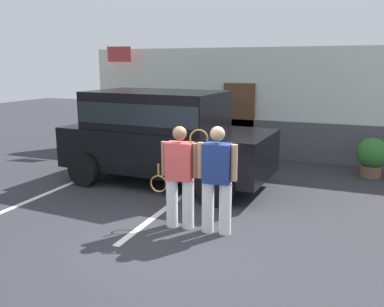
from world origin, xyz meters
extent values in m
plane|color=#2D2D33|center=(0.00, 0.00, 0.00)|extent=(40.00, 40.00, 0.00)
cube|color=silver|center=(-3.26, 1.50, 0.00)|extent=(0.12, 4.40, 0.01)
cube|color=silver|center=(-0.58, 1.50, 0.00)|extent=(0.12, 4.40, 0.01)
cube|color=silver|center=(0.00, 5.99, 1.54)|extent=(10.44, 0.30, 3.08)
cube|color=#4C4C51|center=(0.00, 5.79, 0.54)|extent=(8.77, 0.10, 1.08)
cube|color=brown|center=(-0.52, 5.77, 1.05)|extent=(0.90, 0.06, 2.10)
cube|color=black|center=(-1.26, 2.53, 0.80)|extent=(4.70, 2.15, 0.90)
cube|color=black|center=(-1.51, 2.55, 1.65)|extent=(2.99, 1.92, 0.80)
cube|color=black|center=(-1.51, 2.55, 1.63)|extent=(2.94, 1.94, 0.44)
cylinder|color=black|center=(0.34, 3.39, 0.36)|extent=(0.73, 0.30, 0.72)
cylinder|color=black|center=(0.23, 1.50, 0.36)|extent=(0.73, 0.30, 0.72)
cylinder|color=black|center=(-2.76, 3.57, 0.36)|extent=(0.73, 0.30, 0.72)
cylinder|color=black|center=(-2.86, 1.67, 0.36)|extent=(0.73, 0.30, 0.72)
cylinder|color=white|center=(0.15, 0.35, 0.41)|extent=(0.19, 0.19, 0.81)
cylinder|color=white|center=(-0.12, 0.32, 0.41)|extent=(0.19, 0.19, 0.81)
cube|color=#E04C4C|center=(0.02, 0.33, 1.12)|extent=(0.44, 0.30, 0.61)
sphere|color=#8C6647|center=(0.02, 0.33, 1.57)|extent=(0.23, 0.23, 0.23)
cylinder|color=#8C6647|center=(0.27, 0.36, 1.14)|extent=(0.10, 0.10, 0.55)
cylinder|color=#8C6647|center=(-0.24, 0.31, 1.14)|extent=(0.10, 0.10, 0.55)
torus|color=olive|center=(-0.37, 0.34, 0.69)|extent=(0.37, 0.06, 0.37)
cylinder|color=olive|center=(-0.37, 0.34, 0.93)|extent=(0.03, 0.03, 0.20)
cylinder|color=white|center=(0.78, 0.35, 0.41)|extent=(0.19, 0.19, 0.83)
cylinder|color=white|center=(0.50, 0.33, 0.41)|extent=(0.19, 0.19, 0.83)
cube|color=navy|center=(0.64, 0.34, 1.14)|extent=(0.44, 0.29, 0.62)
sphere|color=tan|center=(0.64, 0.34, 1.60)|extent=(0.23, 0.23, 0.23)
cylinder|color=tan|center=(0.90, 0.36, 1.17)|extent=(0.11, 0.11, 0.57)
cylinder|color=tan|center=(0.38, 0.32, 1.17)|extent=(0.11, 0.11, 0.57)
torus|color=olive|center=(0.33, 0.37, 1.50)|extent=(0.28, 0.13, 0.29)
cylinder|color=olive|center=(0.33, 0.37, 1.26)|extent=(0.03, 0.03, 0.20)
cylinder|color=brown|center=(3.02, 4.77, 0.14)|extent=(0.46, 0.46, 0.28)
sphere|color=#2D6B28|center=(3.02, 4.77, 0.58)|extent=(0.71, 0.71, 0.71)
cylinder|color=silver|center=(-4.57, 5.39, 1.60)|extent=(0.05, 0.05, 3.19)
cube|color=#B23838|center=(-4.17, 5.39, 2.92)|extent=(0.74, 0.13, 0.45)
camera|label=1|loc=(2.52, -5.38, 2.63)|focal=37.68mm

